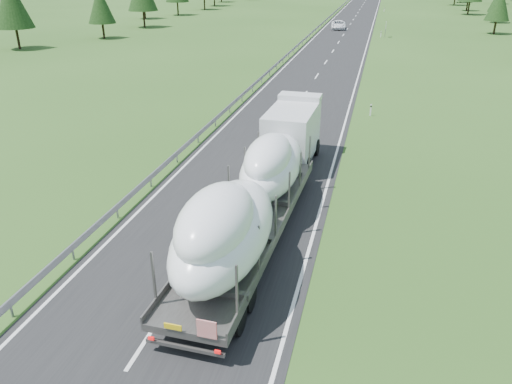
# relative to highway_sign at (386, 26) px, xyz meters

# --- Properties ---
(ground) EXTENTS (400.00, 400.00, 0.00)m
(ground) POSITION_rel_highway_sign_xyz_m (-7.20, -80.00, -1.81)
(ground) COLOR #294C19
(ground) RESTS_ON ground
(road_surface) EXTENTS (10.00, 400.00, 0.02)m
(road_surface) POSITION_rel_highway_sign_xyz_m (-7.20, 20.00, -1.80)
(road_surface) COLOR black
(road_surface) RESTS_ON ground
(guardrail) EXTENTS (0.10, 400.00, 0.76)m
(guardrail) POSITION_rel_highway_sign_xyz_m (-12.50, 19.94, -1.21)
(guardrail) COLOR slate
(guardrail) RESTS_ON ground
(marker_posts) EXTENTS (0.13, 350.08, 1.00)m
(marker_posts) POSITION_rel_highway_sign_xyz_m (-0.70, 75.00, -1.27)
(marker_posts) COLOR silver
(marker_posts) RESTS_ON ground
(highway_sign) EXTENTS (0.08, 0.90, 2.60)m
(highway_sign) POSITION_rel_highway_sign_xyz_m (0.00, 0.00, 0.00)
(highway_sign) COLOR slate
(highway_sign) RESTS_ON ground
(boat_truck) EXTENTS (3.59, 21.32, 4.63)m
(boat_truck) POSITION_rel_highway_sign_xyz_m (-5.29, -71.14, 0.65)
(boat_truck) COLOR silver
(boat_truck) RESTS_ON ground
(distant_van) EXTENTS (3.19, 6.04, 1.62)m
(distant_van) POSITION_rel_highway_sign_xyz_m (-8.89, 9.57, -1.00)
(distant_van) COLOR white
(distant_van) RESTS_ON ground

